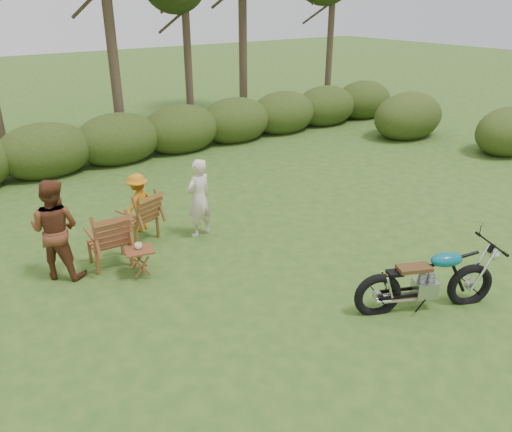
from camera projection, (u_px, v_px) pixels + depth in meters
ground at (336, 304)px, 7.79m from camera, size 80.00×80.00×0.00m
tree_line at (112, 19)px, 13.76m from camera, size 22.52×11.62×8.14m
motorcycle at (422, 307)px, 7.71m from camera, size 2.26×1.62×1.21m
lawn_chair_right at (140, 238)px, 9.88m from camera, size 0.88×0.88×1.01m
lawn_chair_left at (112, 264)px, 8.94m from camera, size 0.78×0.78×1.07m
side_table at (140, 263)px, 8.48m from camera, size 0.57×0.51×0.50m
cup at (138, 246)px, 8.39m from camera, size 0.16×0.16×0.10m
adult_a at (201, 235)px, 10.03m from camera, size 0.65×0.51×1.59m
adult_b at (63, 275)px, 8.60m from camera, size 1.07×1.06×1.74m
child at (141, 230)px, 10.25m from camera, size 0.90×0.76×1.21m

